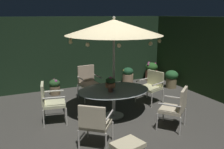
{
  "coord_description": "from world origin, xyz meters",
  "views": [
    {
      "loc": [
        -2.33,
        -5.17,
        2.63
      ],
      "look_at": [
        0.23,
        0.39,
        1.11
      ],
      "focal_mm": 39.22,
      "sensor_mm": 36.0,
      "label": 1
    }
  ],
  "objects_px": {
    "patio_chair_north": "(152,85)",
    "patio_chair_northeast": "(88,80)",
    "potted_plant_right_near": "(171,78)",
    "potted_plant_front_corner": "(151,71)",
    "ottoman_footrest": "(128,146)",
    "centerpiece_planter": "(110,83)",
    "patio_chair_south": "(177,106)",
    "potted_plant_right_far": "(128,75)",
    "potted_plant_back_center": "(55,86)",
    "patio_umbrella": "(114,27)",
    "patio_dining_table": "(114,93)",
    "patio_chair_southeast": "(95,122)",
    "patio_chair_east": "(50,100)"
  },
  "relations": [
    {
      "from": "patio_chair_south",
      "to": "potted_plant_right_far",
      "type": "relative_size",
      "value": 1.62
    },
    {
      "from": "patio_chair_southeast",
      "to": "centerpiece_planter",
      "type": "bearing_deg",
      "value": 52.6
    },
    {
      "from": "potted_plant_right_near",
      "to": "patio_umbrella",
      "type": "bearing_deg",
      "value": -154.23
    },
    {
      "from": "centerpiece_planter",
      "to": "patio_chair_south",
      "type": "relative_size",
      "value": 0.39
    },
    {
      "from": "patio_dining_table",
      "to": "patio_umbrella",
      "type": "distance_m",
      "value": 1.67
    },
    {
      "from": "patio_chair_south",
      "to": "potted_plant_right_near",
      "type": "relative_size",
      "value": 1.55
    },
    {
      "from": "potted_plant_back_center",
      "to": "patio_chair_east",
      "type": "bearing_deg",
      "value": -104.57
    },
    {
      "from": "patio_dining_table",
      "to": "potted_plant_back_center",
      "type": "xyz_separation_m",
      "value": [
        -1.03,
        2.44,
        -0.36
      ]
    },
    {
      "from": "patio_chair_northeast",
      "to": "potted_plant_front_corner",
      "type": "distance_m",
      "value": 3.28
    },
    {
      "from": "patio_chair_southeast",
      "to": "patio_chair_northeast",
      "type": "bearing_deg",
      "value": 73.18
    },
    {
      "from": "patio_umbrella",
      "to": "ottoman_footrest",
      "type": "distance_m",
      "value": 2.91
    },
    {
      "from": "potted_plant_right_near",
      "to": "potted_plant_back_center",
      "type": "distance_m",
      "value": 4.15
    },
    {
      "from": "centerpiece_planter",
      "to": "patio_chair_south",
      "type": "bearing_deg",
      "value": -43.6
    },
    {
      "from": "centerpiece_planter",
      "to": "potted_plant_right_far",
      "type": "relative_size",
      "value": 0.63
    },
    {
      "from": "patio_chair_east",
      "to": "ottoman_footrest",
      "type": "height_order",
      "value": "patio_chair_east"
    },
    {
      "from": "ottoman_footrest",
      "to": "centerpiece_planter",
      "type": "bearing_deg",
      "value": 74.3
    },
    {
      "from": "patio_chair_southeast",
      "to": "potted_plant_front_corner",
      "type": "relative_size",
      "value": 1.31
    },
    {
      "from": "patio_chair_south",
      "to": "ottoman_footrest",
      "type": "xyz_separation_m",
      "value": [
        -1.71,
        -0.81,
        -0.19
      ]
    },
    {
      "from": "centerpiece_planter",
      "to": "patio_chair_east",
      "type": "xyz_separation_m",
      "value": [
        -1.43,
        0.44,
        -0.38
      ]
    },
    {
      "from": "potted_plant_right_far",
      "to": "potted_plant_back_center",
      "type": "bearing_deg",
      "value": -175.52
    },
    {
      "from": "patio_chair_south",
      "to": "potted_plant_right_near",
      "type": "distance_m",
      "value": 3.36
    },
    {
      "from": "patio_dining_table",
      "to": "patio_chair_north",
      "type": "height_order",
      "value": "patio_chair_north"
    },
    {
      "from": "centerpiece_planter",
      "to": "patio_chair_northeast",
      "type": "relative_size",
      "value": 0.37
    },
    {
      "from": "ottoman_footrest",
      "to": "patio_chair_south",
      "type": "bearing_deg",
      "value": 25.26
    },
    {
      "from": "patio_umbrella",
      "to": "ottoman_footrest",
      "type": "relative_size",
      "value": 4.25
    },
    {
      "from": "ottoman_footrest",
      "to": "potted_plant_right_near",
      "type": "height_order",
      "value": "potted_plant_right_near"
    },
    {
      "from": "potted_plant_back_center",
      "to": "patio_umbrella",
      "type": "bearing_deg",
      "value": -67.09
    },
    {
      "from": "potted_plant_right_near",
      "to": "potted_plant_front_corner",
      "type": "distance_m",
      "value": 1.23
    },
    {
      "from": "patio_chair_north",
      "to": "patio_chair_south",
      "type": "relative_size",
      "value": 0.94
    },
    {
      "from": "potted_plant_front_corner",
      "to": "ottoman_footrest",
      "type": "bearing_deg",
      "value": -127.55
    },
    {
      "from": "patio_umbrella",
      "to": "potted_plant_right_far",
      "type": "height_order",
      "value": "patio_umbrella"
    },
    {
      "from": "potted_plant_right_near",
      "to": "patio_dining_table",
      "type": "bearing_deg",
      "value": -154.23
    },
    {
      "from": "patio_dining_table",
      "to": "patio_chair_northeast",
      "type": "xyz_separation_m",
      "value": [
        -0.14,
        1.61,
        -0.03
      ]
    },
    {
      "from": "potted_plant_back_center",
      "to": "patio_chair_southeast",
      "type": "bearing_deg",
      "value": -89.65
    },
    {
      "from": "patio_chair_south",
      "to": "potted_plant_back_center",
      "type": "bearing_deg",
      "value": 118.96
    },
    {
      "from": "patio_umbrella",
      "to": "centerpiece_planter",
      "type": "xyz_separation_m",
      "value": [
        -0.16,
        -0.14,
        -1.34
      ]
    },
    {
      "from": "patio_chair_north",
      "to": "patio_chair_northeast",
      "type": "height_order",
      "value": "patio_chair_northeast"
    },
    {
      "from": "patio_dining_table",
      "to": "centerpiece_planter",
      "type": "distance_m",
      "value": 0.39
    },
    {
      "from": "patio_dining_table",
      "to": "patio_chair_north",
      "type": "bearing_deg",
      "value": 19.06
    },
    {
      "from": "patio_chair_north",
      "to": "patio_dining_table",
      "type": "bearing_deg",
      "value": -160.94
    },
    {
      "from": "ottoman_footrest",
      "to": "potted_plant_front_corner",
      "type": "xyz_separation_m",
      "value": [
        3.65,
        4.74,
        -0.01
      ]
    },
    {
      "from": "centerpiece_planter",
      "to": "potted_plant_front_corner",
      "type": "relative_size",
      "value": 0.54
    },
    {
      "from": "patio_dining_table",
      "to": "potted_plant_right_near",
      "type": "height_order",
      "value": "patio_dining_table"
    },
    {
      "from": "patio_chair_east",
      "to": "potted_plant_right_near",
      "type": "distance_m",
      "value": 4.73
    },
    {
      "from": "ottoman_footrest",
      "to": "potted_plant_back_center",
      "type": "height_order",
      "value": "potted_plant_back_center"
    },
    {
      "from": "patio_dining_table",
      "to": "potted_plant_right_far",
      "type": "relative_size",
      "value": 3.08
    },
    {
      "from": "patio_chair_southeast",
      "to": "potted_plant_right_near",
      "type": "distance_m",
      "value": 4.83
    },
    {
      "from": "patio_umbrella",
      "to": "patio_chair_south",
      "type": "height_order",
      "value": "patio_umbrella"
    },
    {
      "from": "potted_plant_right_far",
      "to": "patio_chair_north",
      "type": "bearing_deg",
      "value": -98.85
    },
    {
      "from": "patio_umbrella",
      "to": "patio_chair_southeast",
      "type": "xyz_separation_m",
      "value": [
        -1.01,
        -1.25,
        -1.76
      ]
    }
  ]
}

